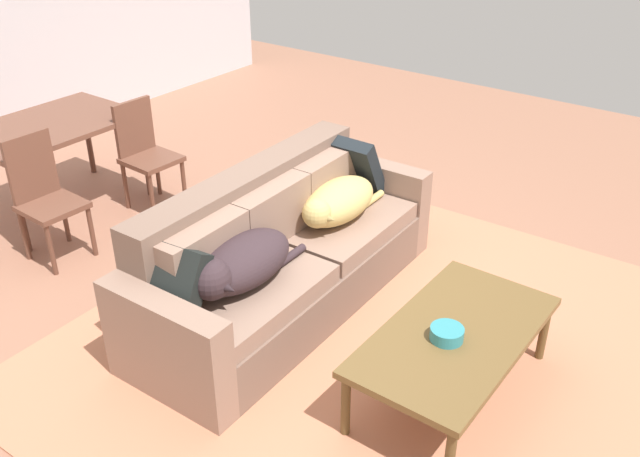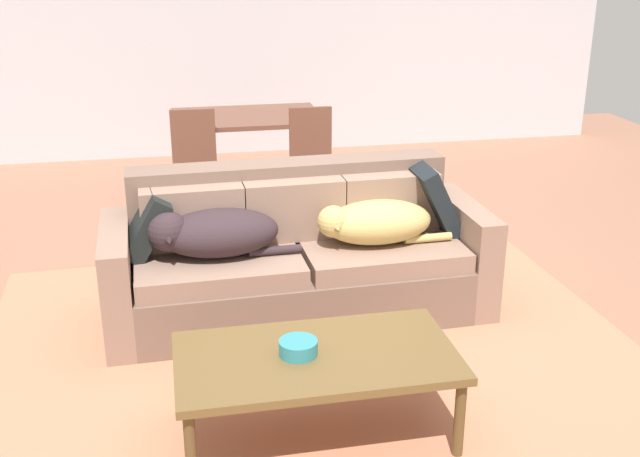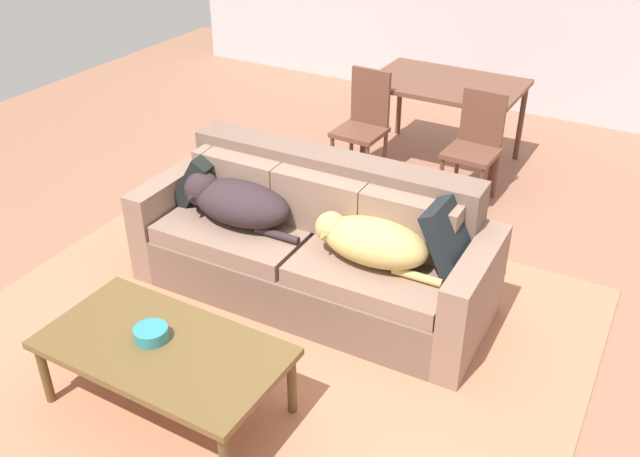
{
  "view_description": "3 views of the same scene",
  "coord_description": "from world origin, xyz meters",
  "views": [
    {
      "loc": [
        -3.1,
        -2.49,
        2.72
      ],
      "look_at": [
        0.03,
        -0.17,
        0.54
      ],
      "focal_mm": 38.95,
      "sensor_mm": 36.0,
      "label": 1
    },
    {
      "loc": [
        -0.9,
        -4.37,
        2.21
      ],
      "look_at": [
        -0.04,
        -0.12,
        0.59
      ],
      "focal_mm": 43.43,
      "sensor_mm": 36.0,
      "label": 2
    },
    {
      "loc": [
        1.79,
        -3.33,
        2.79
      ],
      "look_at": [
        -0.07,
        -0.08,
        0.56
      ],
      "focal_mm": 39.38,
      "sensor_mm": 36.0,
      "label": 3
    }
  ],
  "objects": [
    {
      "name": "ground_plane",
      "position": [
        0.0,
        0.0,
        0.0
      ],
      "size": [
        10.0,
        10.0,
        0.0
      ],
      "primitive_type": "plane",
      "color": "#99664F"
    },
    {
      "name": "area_rug",
      "position": [
        -0.16,
        -0.7,
        0.01
      ],
      "size": [
        3.77,
        3.43,
        0.01
      ],
      "primitive_type": "cube",
      "rotation": [
        0.0,
        0.0,
        0.03
      ],
      "color": "#C07756",
      "rests_on": "ground"
    },
    {
      "name": "couch",
      "position": [
        -0.16,
        0.0,
        0.35
      ],
      "size": [
        2.35,
        0.91,
        0.91
      ],
      "rotation": [
        0.0,
        0.0,
        0.03
      ],
      "color": "#755B4D",
      "rests_on": "ground"
    },
    {
      "name": "dog_on_left_cushion",
      "position": [
        -0.68,
        -0.13,
        0.61
      ],
      "size": [
        0.88,
        0.41,
        0.3
      ],
      "rotation": [
        0.0,
        0.0,
        0.03
      ],
      "color": "#34262A",
      "rests_on": "couch"
    },
    {
      "name": "dog_on_right_cushion",
      "position": [
        0.3,
        -0.12,
        0.6
      ],
      "size": [
        0.83,
        0.38,
        0.27
      ],
      "rotation": [
        0.0,
        0.0,
        0.03
      ],
      "color": "tan",
      "rests_on": "couch"
    },
    {
      "name": "throw_pillow_by_left_arm",
      "position": [
        -1.06,
        0.03,
        0.64
      ],
      "size": [
        0.34,
        0.42,
        0.39
      ],
      "primitive_type": "cube",
      "rotation": [
        0.0,
        0.53,
        0.1
      ],
      "color": "black",
      "rests_on": "couch"
    },
    {
      "name": "throw_pillow_by_right_arm",
      "position": [
        0.74,
        0.07,
        0.67
      ],
      "size": [
        0.3,
        0.46,
        0.45
      ],
      "primitive_type": "cube",
      "rotation": [
        0.0,
        -0.46,
        -0.01
      ],
      "color": "black",
      "rests_on": "couch"
    },
    {
      "name": "coffee_table",
      "position": [
        -0.3,
        -1.32,
        0.39
      ],
      "size": [
        1.29,
        0.69,
        0.43
      ],
      "color": "brown",
      "rests_on": "ground"
    },
    {
      "name": "bowl_on_coffee_table",
      "position": [
        -0.38,
        -1.3,
        0.47
      ],
      "size": [
        0.18,
        0.18,
        0.07
      ],
      "primitive_type": "cylinder",
      "color": "teal",
      "rests_on": "coffee_table"
    },
    {
      "name": "dining_table",
      "position": [
        -0.19,
        2.36,
        0.68
      ],
      "size": [
        1.3,
        0.89,
        0.76
      ],
      "color": "brown",
      "rests_on": "ground"
    },
    {
      "name": "dining_chair_near_left",
      "position": [
        -0.69,
        1.76,
        0.5
      ],
      "size": [
        0.41,
        0.41,
        0.93
      ],
      "rotation": [
        0.0,
        0.0,
        -0.03
      ],
      "color": "brown",
      "rests_on": "ground"
    },
    {
      "name": "dining_chair_near_right",
      "position": [
        0.29,
        1.81,
        0.49
      ],
      "size": [
        0.42,
        0.42,
        0.9
      ],
      "rotation": [
        0.0,
        0.0,
        -0.04
      ],
      "color": "brown",
      "rests_on": "ground"
    }
  ]
}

